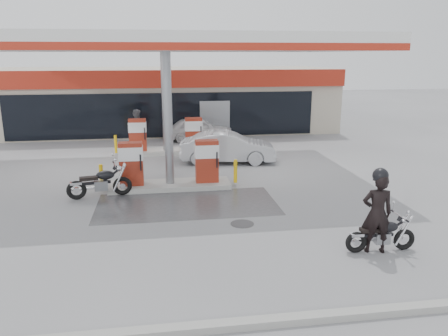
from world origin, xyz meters
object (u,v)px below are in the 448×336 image
at_px(parked_motorcycle, 101,183).
at_px(hatchback_silver, 228,147).
at_px(pump_island_near, 170,169).
at_px(main_motorcycle, 382,236).
at_px(pump_island_far, 166,139).
at_px(attendant, 138,128).
at_px(parked_car_left, 91,125).
at_px(sedan_white, 199,129).
at_px(biker_main, 377,213).

bearing_deg(parked_motorcycle, hatchback_silver, 29.44).
height_order(pump_island_near, main_motorcycle, pump_island_near).
xyz_separation_m(pump_island_far, attendant, (-1.48, 2.14, 0.29)).
relative_size(hatchback_silver, parked_car_left, 1.05).
bearing_deg(main_motorcycle, sedan_white, 102.67).
bearing_deg(biker_main, attendant, -55.31).
bearing_deg(pump_island_near, biker_main, -51.90).
distance_m(pump_island_far, attendant, 2.62).
bearing_deg(parked_car_left, main_motorcycle, -143.81).
bearing_deg(main_motorcycle, biker_main, -178.94).
distance_m(main_motorcycle, hatchback_silver, 10.22).
relative_size(pump_island_near, main_motorcycle, 2.77).
distance_m(pump_island_near, main_motorcycle, 8.18).
bearing_deg(attendant, pump_island_far, -127.93).
distance_m(pump_island_near, sedan_white, 9.40).
relative_size(biker_main, attendant, 1.04).
relative_size(parked_motorcycle, attendant, 1.12).
height_order(main_motorcycle, hatchback_silver, hatchback_silver).
bearing_deg(sedan_white, attendant, 107.04).
distance_m(pump_island_near, biker_main, 8.06).
distance_m(parked_motorcycle, sedan_white, 10.91).
height_order(pump_island_far, biker_main, biker_main).
bearing_deg(pump_island_near, parked_car_left, 110.56).
bearing_deg(parked_motorcycle, main_motorcycle, -46.84).
distance_m(pump_island_near, attendant, 8.28).
height_order(hatchback_silver, parked_car_left, hatchback_silver).
xyz_separation_m(main_motorcycle, attendant, (-6.64, 14.48, 0.58)).
xyz_separation_m(parked_motorcycle, attendant, (0.96, 8.93, 0.49)).
height_order(main_motorcycle, biker_main, biker_main).
xyz_separation_m(pump_island_near, parked_car_left, (-4.50, 12.00, -0.11)).
bearing_deg(sedan_white, pump_island_far, 148.56).
distance_m(biker_main, hatchback_silver, 10.18).
bearing_deg(sedan_white, main_motorcycle, -168.47).
bearing_deg(hatchback_silver, sedan_white, 16.94).
height_order(parked_motorcycle, hatchback_silver, hatchback_silver).
height_order(main_motorcycle, attendant, attendant).
distance_m(parked_motorcycle, hatchback_silver, 6.81).
relative_size(sedan_white, attendant, 1.99).
distance_m(main_motorcycle, biker_main, 0.64).
relative_size(pump_island_far, biker_main, 2.49).
distance_m(sedan_white, attendant, 3.60).
height_order(sedan_white, attendant, attendant).
bearing_deg(biker_main, pump_island_far, -57.37).
relative_size(attendant, parked_car_left, 0.48).
height_order(pump_island_near, hatchback_silver, pump_island_near).
relative_size(biker_main, hatchback_silver, 0.47).
bearing_deg(pump_island_far, sedan_white, 58.71).
height_order(sedan_white, hatchback_silver, hatchback_silver).
relative_size(biker_main, parked_car_left, 0.50).
relative_size(parked_motorcycle, hatchback_silver, 0.51).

